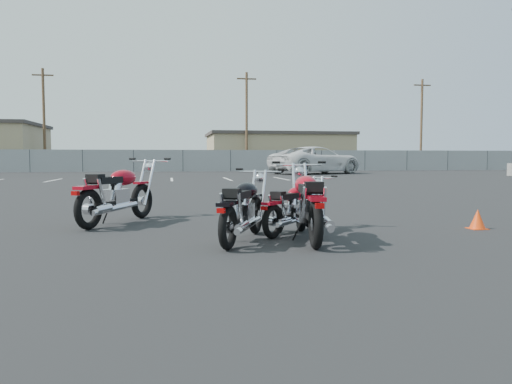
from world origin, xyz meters
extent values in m
plane|color=black|center=(0.00, 0.00, 0.00)|extent=(120.00, 120.00, 0.00)
torus|color=black|center=(-1.66, 2.92, 0.34)|extent=(0.43, 0.66, 0.68)
cylinder|color=silver|center=(-1.66, 2.92, 0.34)|extent=(0.19, 0.21, 0.18)
torus|color=black|center=(-2.43, 1.47, 0.34)|extent=(0.43, 0.66, 0.68)
cylinder|color=silver|center=(-2.43, 1.47, 0.34)|extent=(0.19, 0.21, 0.18)
cube|color=black|center=(-2.05, 2.19, 0.39)|extent=(0.66, 1.10, 0.07)
cube|color=silver|center=(-2.07, 2.14, 0.45)|extent=(0.48, 0.53, 0.34)
cylinder|color=silver|center=(-2.07, 2.14, 0.66)|extent=(0.33, 0.36, 0.30)
ellipsoid|color=maroon|center=(-1.95, 2.37, 0.82)|extent=(0.62, 0.74, 0.29)
cube|color=black|center=(-2.21, 1.89, 0.79)|extent=(0.55, 0.69, 0.11)
cube|color=black|center=(-2.34, 1.64, 0.84)|extent=(0.32, 0.30, 0.14)
cube|color=maroon|center=(-2.44, 1.45, 0.70)|extent=(0.40, 0.52, 0.06)
cube|color=maroon|center=(-1.66, 2.92, 0.70)|extent=(0.31, 0.41, 0.05)
cylinder|color=silver|center=(-2.23, 1.55, 0.62)|extent=(0.15, 0.21, 0.45)
cylinder|color=silver|center=(-2.47, 1.68, 0.62)|extent=(0.15, 0.21, 0.45)
cylinder|color=silver|center=(-2.05, 1.81, 0.32)|extent=(0.68, 1.15, 0.15)
cylinder|color=silver|center=(-2.22, 1.49, 0.34)|extent=(0.31, 0.42, 0.15)
cylinder|color=silver|center=(-1.50, 2.99, 0.70)|extent=(0.26, 0.42, 0.89)
cylinder|color=silver|center=(-1.68, 3.09, 0.70)|extent=(0.26, 0.42, 0.89)
sphere|color=silver|center=(-1.51, 3.20, 1.00)|extent=(0.25, 0.25, 0.18)
cylinder|color=silver|center=(-1.50, 3.22, 1.11)|extent=(0.72, 0.40, 0.03)
cylinder|color=black|center=(-1.16, 3.01, 1.16)|extent=(0.14, 0.10, 0.04)
cylinder|color=black|center=(-1.86, 3.39, 1.16)|extent=(0.14, 0.10, 0.04)
cylinder|color=black|center=(-2.24, 2.17, 0.17)|extent=(0.17, 0.11, 0.34)
cube|color=#990505|center=(-2.58, 1.19, 0.62)|extent=(0.13, 0.11, 0.07)
torus|color=black|center=(0.19, 0.58, 0.29)|extent=(0.34, 0.58, 0.59)
cylinder|color=silver|center=(0.19, 0.58, 0.29)|extent=(0.15, 0.18, 0.16)
torus|color=black|center=(-0.39, -0.71, 0.29)|extent=(0.34, 0.58, 0.59)
cylinder|color=silver|center=(-0.39, -0.71, 0.29)|extent=(0.15, 0.18, 0.16)
cube|color=black|center=(-0.10, -0.06, 0.33)|extent=(0.51, 0.98, 0.06)
cube|color=silver|center=(-0.12, -0.11, 0.39)|extent=(0.40, 0.45, 0.29)
cylinder|color=silver|center=(-0.12, -0.11, 0.57)|extent=(0.28, 0.30, 0.26)
ellipsoid|color=black|center=(-0.03, 0.10, 0.70)|extent=(0.51, 0.64, 0.25)
cube|color=black|center=(-0.22, -0.33, 0.68)|extent=(0.45, 0.59, 0.10)
cube|color=black|center=(-0.32, -0.55, 0.72)|extent=(0.27, 0.25, 0.12)
cube|color=black|center=(-0.40, -0.72, 0.60)|extent=(0.33, 0.45, 0.05)
cube|color=black|center=(0.19, 0.58, 0.60)|extent=(0.25, 0.36, 0.04)
cylinder|color=silver|center=(-0.22, -0.62, 0.54)|extent=(0.12, 0.18, 0.38)
cylinder|color=silver|center=(-0.44, -0.52, 0.54)|extent=(0.12, 0.18, 0.38)
cylinder|color=silver|center=(-0.08, -0.39, 0.27)|extent=(0.52, 1.02, 0.13)
cylinder|color=silver|center=(-0.21, -0.68, 0.29)|extent=(0.25, 0.36, 0.13)
cylinder|color=silver|center=(0.32, 0.66, 0.61)|extent=(0.20, 0.37, 0.77)
cylinder|color=silver|center=(0.16, 0.73, 0.61)|extent=(0.20, 0.37, 0.77)
sphere|color=silver|center=(0.31, 0.83, 0.86)|extent=(0.21, 0.21, 0.16)
cylinder|color=silver|center=(0.31, 0.85, 0.96)|extent=(0.64, 0.31, 0.03)
cylinder|color=black|center=(0.62, 0.69, 1.00)|extent=(0.12, 0.08, 0.04)
cylinder|color=black|center=(-0.01, 0.97, 1.00)|extent=(0.12, 0.08, 0.04)
cylinder|color=black|center=(-0.26, -0.09, 0.15)|extent=(0.15, 0.08, 0.29)
cube|color=#990505|center=(-0.50, -0.96, 0.54)|extent=(0.11, 0.09, 0.06)
torus|color=black|center=(1.20, 0.98, 0.26)|extent=(0.42, 0.44, 0.51)
cylinder|color=silver|center=(1.20, 0.98, 0.26)|extent=(0.16, 0.16, 0.14)
torus|color=black|center=(0.36, 0.07, 0.26)|extent=(0.42, 0.44, 0.51)
cylinder|color=silver|center=(0.36, 0.07, 0.26)|extent=(0.16, 0.16, 0.14)
cube|color=black|center=(0.78, 0.52, 0.29)|extent=(0.67, 0.71, 0.05)
cube|color=silver|center=(0.75, 0.49, 0.34)|extent=(0.40, 0.40, 0.26)
cylinder|color=silver|center=(0.75, 0.49, 0.50)|extent=(0.27, 0.27, 0.23)
ellipsoid|color=maroon|center=(0.88, 0.63, 0.62)|extent=(0.53, 0.54, 0.22)
cube|color=black|center=(0.60, 0.33, 0.60)|extent=(0.48, 0.50, 0.09)
cube|color=black|center=(0.46, 0.18, 0.63)|extent=(0.24, 0.24, 0.10)
cube|color=maroon|center=(0.34, 0.06, 0.53)|extent=(0.36, 0.37, 0.04)
cube|color=maroon|center=(1.20, 0.98, 0.53)|extent=(0.28, 0.29, 0.03)
cylinder|color=silver|center=(0.52, 0.09, 0.47)|extent=(0.14, 0.14, 0.34)
cylinder|color=silver|center=(0.37, 0.23, 0.47)|extent=(0.14, 0.14, 0.34)
cylinder|color=silver|center=(0.70, 0.24, 0.24)|extent=(0.70, 0.74, 0.11)
cylinder|color=silver|center=(0.52, 0.04, 0.26)|extent=(0.28, 0.29, 0.11)
cylinder|color=silver|center=(1.33, 1.00, 0.53)|extent=(0.26, 0.28, 0.67)
cylinder|color=silver|center=(1.21, 1.10, 0.53)|extent=(0.26, 0.28, 0.67)
sphere|color=silver|center=(1.36, 1.15, 0.75)|extent=(0.19, 0.19, 0.14)
cylinder|color=silver|center=(1.38, 1.16, 0.84)|extent=(0.46, 0.43, 0.03)
cylinder|color=black|center=(1.58, 0.95, 0.87)|extent=(0.10, 0.09, 0.03)
cylinder|color=black|center=(1.15, 1.35, 0.87)|extent=(0.10, 0.09, 0.03)
cylinder|color=black|center=(0.63, 0.54, 0.13)|extent=(0.11, 0.11, 0.26)
cube|color=#990505|center=(0.19, -0.11, 0.47)|extent=(0.10, 0.10, 0.05)
torus|color=black|center=(0.95, 0.70, 0.32)|extent=(0.21, 0.66, 0.65)
cylinder|color=silver|center=(0.95, 0.70, 0.32)|extent=(0.13, 0.19, 0.17)
torus|color=black|center=(0.73, -0.85, 0.32)|extent=(0.21, 0.66, 0.65)
cylinder|color=silver|center=(0.73, -0.85, 0.32)|extent=(0.13, 0.19, 0.17)
cube|color=black|center=(0.84, -0.07, 0.37)|extent=(0.27, 1.14, 0.06)
cube|color=silver|center=(0.83, -0.13, 0.43)|extent=(0.36, 0.45, 0.32)
cylinder|color=silver|center=(0.83, -0.13, 0.63)|extent=(0.25, 0.30, 0.29)
ellipsoid|color=maroon|center=(0.87, 0.12, 0.78)|extent=(0.42, 0.67, 0.28)
cube|color=black|center=(0.79, -0.40, 0.76)|extent=(0.36, 0.63, 0.11)
cube|color=black|center=(0.76, -0.66, 0.80)|extent=(0.26, 0.23, 0.13)
cube|color=maroon|center=(0.73, -0.87, 0.67)|extent=(0.26, 0.48, 0.05)
cube|color=maroon|center=(0.95, 0.70, 0.67)|extent=(0.19, 0.38, 0.04)
cylinder|color=silver|center=(0.88, -0.71, 0.60)|extent=(0.08, 0.20, 0.43)
cylinder|color=silver|center=(0.62, -0.67, 0.60)|extent=(0.08, 0.20, 0.43)
cylinder|color=silver|center=(0.96, -0.42, 0.30)|extent=(0.26, 1.20, 0.14)
cylinder|color=silver|center=(0.92, -0.76, 0.32)|extent=(0.18, 0.40, 0.14)
cylinder|color=silver|center=(1.06, 0.82, 0.67)|extent=(0.11, 0.43, 0.85)
cylinder|color=silver|center=(0.87, 0.85, 0.67)|extent=(0.11, 0.43, 0.85)
sphere|color=silver|center=(0.99, 1.00, 0.95)|extent=(0.20, 0.20, 0.17)
cylinder|color=silver|center=(0.99, 1.02, 1.06)|extent=(0.75, 0.14, 0.03)
cylinder|color=black|center=(1.37, 0.95, 1.10)|extent=(0.13, 0.06, 0.04)
cylinder|color=black|center=(0.62, 1.06, 1.10)|extent=(0.13, 0.06, 0.04)
cylinder|color=black|center=(0.67, -0.16, 0.16)|extent=(0.17, 0.05, 0.32)
cube|color=#990505|center=(0.69, -1.15, 0.60)|extent=(0.12, 0.08, 0.06)
cone|color=#FF430D|center=(3.91, 0.47, 0.17)|extent=(0.25, 0.25, 0.32)
cube|color=#FF430D|center=(3.91, 0.47, 0.01)|extent=(0.28, 0.28, 0.01)
cube|color=gray|center=(0.00, 35.00, 0.90)|extent=(80.00, 0.04, 1.80)
cylinder|color=black|center=(-12.00, 35.00, 0.90)|extent=(0.06, 0.06, 1.80)
cylinder|color=black|center=(-8.00, 35.00, 0.90)|extent=(0.06, 0.06, 1.80)
cylinder|color=black|center=(-4.00, 35.00, 0.90)|extent=(0.06, 0.06, 1.80)
cylinder|color=black|center=(0.00, 35.00, 0.90)|extent=(0.06, 0.06, 1.80)
cylinder|color=black|center=(4.00, 35.00, 0.90)|extent=(0.06, 0.06, 1.80)
cylinder|color=black|center=(8.00, 35.00, 0.90)|extent=(0.06, 0.06, 1.80)
cylinder|color=black|center=(12.00, 35.00, 0.90)|extent=(0.06, 0.06, 1.80)
cylinder|color=black|center=(16.00, 35.00, 0.90)|extent=(0.06, 0.06, 1.80)
cylinder|color=black|center=(20.00, 35.00, 0.90)|extent=(0.06, 0.06, 1.80)
cylinder|color=black|center=(24.00, 35.00, 0.90)|extent=(0.06, 0.06, 1.80)
cylinder|color=black|center=(28.00, 35.00, 0.90)|extent=(0.06, 0.06, 1.80)
cube|color=tan|center=(10.00, 44.00, 1.70)|extent=(14.00, 9.00, 3.40)
cube|color=#403935|center=(10.00, 44.00, 3.55)|extent=(14.40, 9.40, 0.30)
cylinder|color=#4F3724|center=(-12.00, 40.00, 4.50)|extent=(0.24, 0.24, 9.00)
cube|color=#4F3724|center=(-12.00, 40.00, 8.40)|extent=(1.80, 0.12, 0.12)
cylinder|color=#4F3724|center=(6.00, 39.00, 4.50)|extent=(0.24, 0.24, 9.00)
cube|color=#4F3724|center=(6.00, 39.00, 8.40)|extent=(1.80, 0.12, 0.12)
cylinder|color=#4F3724|center=(24.00, 40.00, 4.50)|extent=(0.24, 0.24, 9.00)
cube|color=#4F3724|center=(24.00, 40.00, 8.40)|extent=(1.80, 0.12, 0.12)
cube|color=silver|center=(-7.00, 20.00, 0.00)|extent=(0.12, 4.00, 0.01)
cube|color=silver|center=(-4.00, 20.00, 0.00)|extent=(0.12, 4.00, 0.01)
cube|color=silver|center=(-1.00, 20.00, 0.00)|extent=(0.12, 4.00, 0.01)
cube|color=silver|center=(2.00, 20.00, 0.00)|extent=(0.12, 4.00, 0.01)
cube|color=silver|center=(5.00, 20.00, 0.00)|extent=(0.12, 4.00, 0.01)
imported|color=silver|center=(9.26, 27.49, 1.54)|extent=(6.26, 8.70, 3.07)
camera|label=1|loc=(-1.12, -6.99, 1.19)|focal=35.00mm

